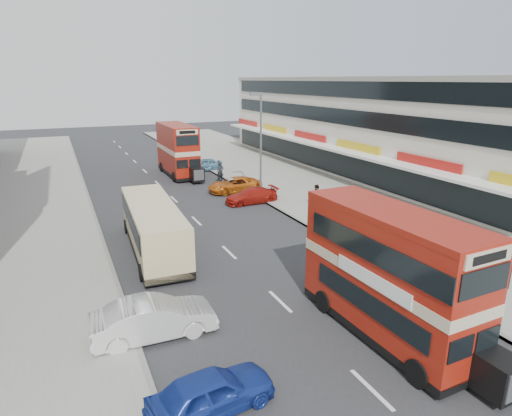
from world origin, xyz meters
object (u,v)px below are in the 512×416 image
car_left_front (154,319)px  car_right_a (251,196)px  bus_main (390,274)px  car_right_c (204,165)px  bus_second (178,150)px  coach (153,226)px  pedestrian_near (316,196)px  street_lamp (260,137)px  car_right_b (235,185)px  car_left_near (212,392)px  cyclist (220,177)px

car_left_front → car_right_a: size_ratio=1.11×
bus_main → car_left_front: 8.64m
car_left_front → car_right_c: size_ratio=1.19×
car_right_a → car_right_c: size_ratio=1.07×
bus_second → car_right_a: bearing=101.1°
car_right_c → coach: bearing=-22.6°
bus_second → pedestrian_near: 16.79m
street_lamp → coach: (-10.16, -8.08, -3.33)m
street_lamp → car_right_a: bearing=-133.1°
car_right_c → car_right_b: bearing=0.1°
pedestrian_near → car_right_c: bearing=-107.5°
street_lamp → car_left_near: bearing=-118.4°
bus_main → car_right_a: size_ratio=2.07×
car_left_near → car_left_front: (-0.69, 4.40, 0.11)m
car_right_b → car_right_c: (0.40, 9.47, 0.02)m
car_right_c → street_lamp: bearing=7.1°
coach → car_left_near: 12.79m
bus_main → coach: bearing=-64.3°
car_left_front → car_right_a: (10.48, 14.86, -0.15)m
street_lamp → cyclist: bearing=107.6°
bus_second → car_left_front: bus_second is taller
car_left_near → car_right_b: bearing=-30.9°
cyclist → car_left_front: bearing=-114.4°
bus_main → car_right_c: size_ratio=2.22×
car_left_front → cyclist: cyclist is taller
car_right_c → cyclist: size_ratio=1.83×
pedestrian_near → bus_main: bearing=39.0°
street_lamp → bus_main: (-4.13, -19.76, -2.36)m
car_right_c → pedestrian_near: size_ratio=2.20×
car_left_front → bus_second: bearing=-15.1°
car_right_c → pedestrian_near: bearing=13.0°
car_left_near → car_left_front: car_left_front is taller
bus_main → bus_second: (0.31, 30.40, 0.08)m
bus_second → car_left_near: 32.35m
car_left_front → cyclist: size_ratio=2.18×
bus_main → car_right_c: bus_main is taller
car_right_b → pedestrian_near: pedestrian_near is taller
street_lamp → bus_second: size_ratio=0.94×
car_left_near → pedestrian_near: bearing=-47.8°
bus_main → cyclist: 24.88m
bus_main → car_right_a: (2.70, 18.22, -1.83)m
bus_main → pedestrian_near: bus_main is taller
coach → cyclist: (8.60, 13.01, -0.74)m
bus_second → cyclist: bearing=111.6°
pedestrian_near → bus_second: bearing=-97.1°
coach → pedestrian_near: size_ratio=5.52×
car_right_c → car_right_a: bearing=0.4°
pedestrian_near → car_right_b: bearing=-92.0°
bus_main → car_right_a: bearing=-100.1°
car_right_b → pedestrian_near: bearing=24.7°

